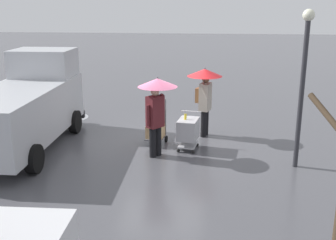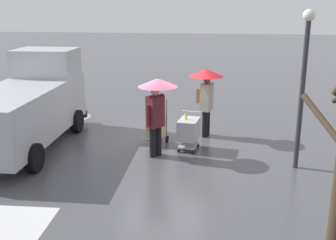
{
  "view_description": "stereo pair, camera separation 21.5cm",
  "coord_description": "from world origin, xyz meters",
  "px_view_note": "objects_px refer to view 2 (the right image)",
  "views": [
    {
      "loc": [
        -1.42,
        11.37,
        3.99
      ],
      "look_at": [
        -0.33,
        1.18,
        1.05
      ],
      "focal_mm": 43.77,
      "sensor_mm": 36.0,
      "label": 1
    },
    {
      "loc": [
        -1.63,
        11.34,
        3.99
      ],
      "look_at": [
        -0.33,
        1.18,
        1.05
      ],
      "focal_mm": 43.77,
      "sensor_mm": 36.0,
      "label": 2
    }
  ],
  "objects_px": {
    "cargo_van_parked_right": "(26,106)",
    "pedestrian_pink_side": "(157,98)",
    "hand_dolly_boxes": "(156,127)",
    "pedestrian_black_side": "(206,87)",
    "street_lamp": "(304,74)",
    "shopping_cart_vendor": "(189,130)"
  },
  "relations": [
    {
      "from": "cargo_van_parked_right",
      "to": "pedestrian_pink_side",
      "type": "distance_m",
      "value": 3.85
    },
    {
      "from": "hand_dolly_boxes",
      "to": "pedestrian_black_side",
      "type": "xyz_separation_m",
      "value": [
        -1.37,
        -0.94,
        1.02
      ]
    },
    {
      "from": "street_lamp",
      "to": "shopping_cart_vendor",
      "type": "bearing_deg",
      "value": -19.33
    },
    {
      "from": "pedestrian_pink_side",
      "to": "pedestrian_black_side",
      "type": "distance_m",
      "value": 2.18
    },
    {
      "from": "pedestrian_pink_side",
      "to": "cargo_van_parked_right",
      "type": "bearing_deg",
      "value": -5.58
    },
    {
      "from": "pedestrian_pink_side",
      "to": "pedestrian_black_side",
      "type": "xyz_separation_m",
      "value": [
        -1.22,
        -1.8,
        -0.01
      ]
    },
    {
      "from": "shopping_cart_vendor",
      "to": "pedestrian_black_side",
      "type": "height_order",
      "value": "pedestrian_black_side"
    },
    {
      "from": "shopping_cart_vendor",
      "to": "pedestrian_pink_side",
      "type": "bearing_deg",
      "value": 35.32
    },
    {
      "from": "pedestrian_pink_side",
      "to": "street_lamp",
      "type": "height_order",
      "value": "street_lamp"
    },
    {
      "from": "shopping_cart_vendor",
      "to": "pedestrian_black_side",
      "type": "relative_size",
      "value": 0.49
    },
    {
      "from": "cargo_van_parked_right",
      "to": "pedestrian_black_side",
      "type": "distance_m",
      "value": 5.24
    },
    {
      "from": "cargo_van_parked_right",
      "to": "pedestrian_black_side",
      "type": "relative_size",
      "value": 2.5
    },
    {
      "from": "pedestrian_black_side",
      "to": "street_lamp",
      "type": "height_order",
      "value": "street_lamp"
    },
    {
      "from": "cargo_van_parked_right",
      "to": "shopping_cart_vendor",
      "type": "height_order",
      "value": "cargo_van_parked_right"
    },
    {
      "from": "hand_dolly_boxes",
      "to": "pedestrian_black_side",
      "type": "relative_size",
      "value": 0.61
    },
    {
      "from": "cargo_van_parked_right",
      "to": "street_lamp",
      "type": "height_order",
      "value": "street_lamp"
    },
    {
      "from": "cargo_van_parked_right",
      "to": "pedestrian_black_side",
      "type": "height_order",
      "value": "cargo_van_parked_right"
    },
    {
      "from": "cargo_van_parked_right",
      "to": "hand_dolly_boxes",
      "type": "height_order",
      "value": "cargo_van_parked_right"
    },
    {
      "from": "hand_dolly_boxes",
      "to": "pedestrian_black_side",
      "type": "bearing_deg",
      "value": -145.76
    },
    {
      "from": "hand_dolly_boxes",
      "to": "street_lamp",
      "type": "xyz_separation_m",
      "value": [
        -3.74,
        1.27,
        1.83
      ]
    },
    {
      "from": "shopping_cart_vendor",
      "to": "street_lamp",
      "type": "distance_m",
      "value": 3.45
    },
    {
      "from": "shopping_cart_vendor",
      "to": "pedestrian_black_side",
      "type": "bearing_deg",
      "value": -108.54
    }
  ]
}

